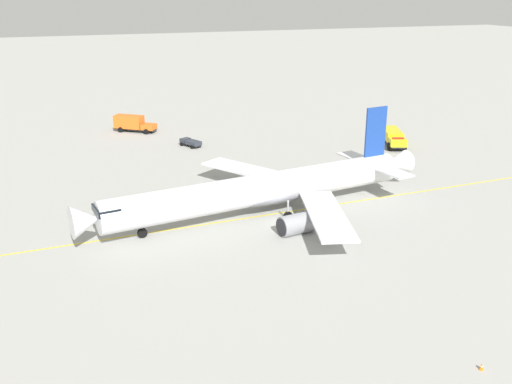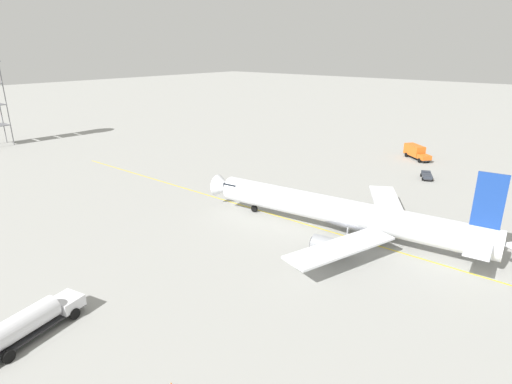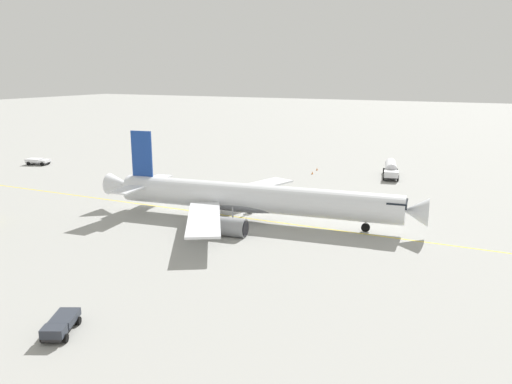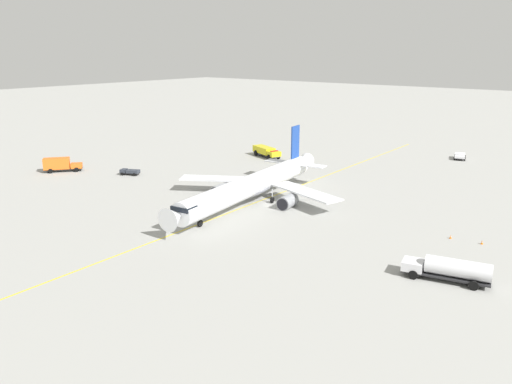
{
  "view_description": "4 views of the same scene",
  "coord_description": "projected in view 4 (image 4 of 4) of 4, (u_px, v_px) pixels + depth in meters",
  "views": [
    {
      "loc": [
        -57.61,
        25.09,
        25.86
      ],
      "look_at": [
        -0.94,
        3.42,
        4.1
      ],
      "focal_mm": 39.89,
      "sensor_mm": 36.0,
      "label": 1
    },
    {
      "loc": [
        -46.7,
        -23.59,
        24.73
      ],
      "look_at": [
        -0.36,
        15.4,
        3.73
      ],
      "focal_mm": 29.35,
      "sensor_mm": 36.0,
      "label": 2
    },
    {
      "loc": [
        60.85,
        30.63,
        19.66
      ],
      "look_at": [
        2.02,
        1.77,
        3.99
      ],
      "focal_mm": 35.36,
      "sensor_mm": 36.0,
      "label": 3
    },
    {
      "loc": [
        -52.11,
        69.06,
        26.19
      ],
      "look_at": [
        -1.12,
        4.31,
        3.13
      ],
      "focal_mm": 35.9,
      "sensor_mm": 36.0,
      "label": 4
    }
  ],
  "objects": [
    {
      "name": "ground_plane",
      "position": [
        266.0,
        203.0,
        90.35
      ],
      "size": [
        600.0,
        600.0,
        0.0
      ],
      "primitive_type": "plane",
      "color": "#9E9E99"
    },
    {
      "name": "airliner_main",
      "position": [
        252.0,
        186.0,
        90.04
      ],
      "size": [
        32.88,
        45.08,
        11.62
      ],
      "rotation": [
        0.0,
        0.0,
        1.7
      ],
      "color": "white",
      "rests_on": "ground_plane"
    },
    {
      "name": "pushback_tug_truck",
      "position": [
        460.0,
        156.0,
        126.12
      ],
      "size": [
        3.65,
        5.26,
        1.3
      ],
      "rotation": [
        0.0,
        0.0,
        1.85
      ],
      "color": "#232326",
      "rests_on": "ground_plane"
    },
    {
      "name": "catering_truck_truck",
      "position": [
        60.0,
        164.0,
        112.95
      ],
      "size": [
        6.76,
        7.82,
        3.1
      ],
      "rotation": [
        0.0,
        0.0,
        4.06
      ],
      "color": "#232326",
      "rests_on": "ground_plane"
    },
    {
      "name": "fire_tender_truck",
      "position": [
        266.0,
        151.0,
        128.22
      ],
      "size": [
        9.72,
        5.98,
        2.5
      ],
      "rotation": [
        0.0,
        0.0,
        2.77
      ],
      "color": "#232326",
      "rests_on": "ground_plane"
    },
    {
      "name": "fuel_tanker_truck",
      "position": [
        449.0,
        269.0,
        59.44
      ],
      "size": [
        10.15,
        4.5,
        2.87
      ],
      "rotation": [
        0.0,
        0.0,
        0.22
      ],
      "color": "#232326",
      "rests_on": "ground_plane"
    },
    {
      "name": "baggage_truck_truck",
      "position": [
        130.0,
        172.0,
        110.28
      ],
      "size": [
        4.41,
        3.29,
        1.22
      ],
      "rotation": [
        0.0,
        0.0,
        0.45
      ],
      "color": "#232326",
      "rests_on": "ground_plane"
    },
    {
      "name": "taxiway_centreline",
      "position": [
        269.0,
        198.0,
        93.57
      ],
      "size": [
        2.72,
        137.09,
        0.01
      ],
      "rotation": [
        0.0,
        0.0,
        1.59
      ],
      "color": "yellow",
      "rests_on": "ground_plane"
    },
    {
      "name": "safety_cone_near",
      "position": [
        451.0,
        237.0,
        73.25
      ],
      "size": [
        0.36,
        0.36,
        0.55
      ],
      "color": "orange",
      "rests_on": "ground_plane"
    },
    {
      "name": "safety_cone_mid",
      "position": [
        482.0,
        242.0,
        71.14
      ],
      "size": [
        0.36,
        0.36,
        0.55
      ],
      "color": "orange",
      "rests_on": "ground_plane"
    }
  ]
}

